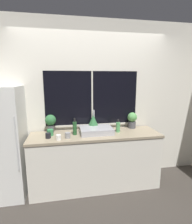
{
  "coord_description": "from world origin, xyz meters",
  "views": [
    {
      "loc": [
        -0.47,
        -2.32,
        1.77
      ],
      "look_at": [
        0.01,
        0.28,
        1.25
      ],
      "focal_mm": 28.0,
      "sensor_mm": 36.0,
      "label": 1
    }
  ],
  "objects": [
    {
      "name": "bottle_tall",
      "position": [
        -0.32,
        0.29,
        1.01
      ],
      "size": [
        0.06,
        0.06,
        0.26
      ],
      "color": "#235128",
      "rests_on": "counter"
    },
    {
      "name": "potted_plant_left",
      "position": [
        -0.69,
        0.48,
        1.08
      ],
      "size": [
        0.17,
        0.17,
        0.29
      ],
      "color": "#4C4C51",
      "rests_on": "counter"
    },
    {
      "name": "potted_plant_right",
      "position": [
        0.69,
        0.48,
        1.05
      ],
      "size": [
        0.16,
        0.16,
        0.28
      ],
      "color": "#4C4C51",
      "rests_on": "counter"
    },
    {
      "name": "mug_grey",
      "position": [
        -0.43,
        0.16,
        0.94
      ],
      "size": [
        0.08,
        0.08,
        0.08
      ],
      "color": "gray",
      "rests_on": "counter"
    },
    {
      "name": "mug_white",
      "position": [
        -0.56,
        0.1,
        0.94
      ],
      "size": [
        0.07,
        0.07,
        0.08
      ],
      "color": "white",
      "rests_on": "counter"
    },
    {
      "name": "ground_plane",
      "position": [
        0.0,
        0.0,
        0.0
      ],
      "size": [
        14.0,
        14.0,
        0.0
      ],
      "primitive_type": "plane",
      "color": "#38332D"
    },
    {
      "name": "counter",
      "position": [
        0.0,
        0.28,
        0.45
      ],
      "size": [
        2.05,
        0.58,
        0.9
      ],
      "color": "silver",
      "rests_on": "ground_plane"
    },
    {
      "name": "wall_right",
      "position": [
        2.09,
        1.5,
        1.35
      ],
      "size": [
        0.06,
        7.0,
        2.7
      ],
      "color": "silver",
      "rests_on": "ground_plane"
    },
    {
      "name": "mug_green",
      "position": [
        -0.69,
        0.32,
        0.95
      ],
      "size": [
        0.1,
        0.1,
        0.09
      ],
      "color": "#38844C",
      "rests_on": "counter"
    },
    {
      "name": "mug_black",
      "position": [
        -0.72,
        0.2,
        0.94
      ],
      "size": [
        0.08,
        0.08,
        0.08
      ],
      "color": "black",
      "rests_on": "counter"
    },
    {
      "name": "soap_bottle",
      "position": [
        0.38,
        0.3,
        0.99
      ],
      "size": [
        0.07,
        0.07,
        0.21
      ],
      "color": "#519E5B",
      "rests_on": "counter"
    },
    {
      "name": "sink",
      "position": [
        0.02,
        0.31,
        0.95
      ],
      "size": [
        0.51,
        0.42,
        0.34
      ],
      "color": "#ADADB2",
      "rests_on": "counter"
    },
    {
      "name": "potted_plant_center",
      "position": [
        0.0,
        0.48,
        1.06
      ],
      "size": [
        0.16,
        0.16,
        0.26
      ],
      "color": "#4C4C51",
      "rests_on": "counter"
    },
    {
      "name": "wall_back",
      "position": [
        0.0,
        0.62,
        1.35
      ],
      "size": [
        8.0,
        0.09,
        2.7
      ],
      "color": "silver",
      "rests_on": "ground_plane"
    }
  ]
}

